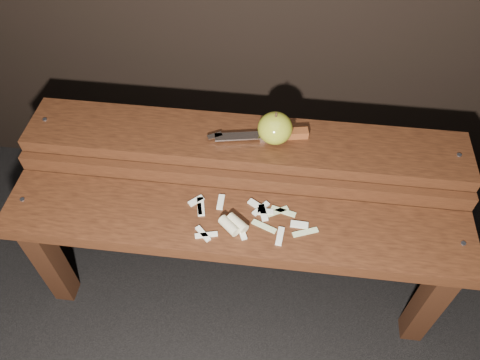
# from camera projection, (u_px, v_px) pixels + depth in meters

# --- Properties ---
(ground) EXTENTS (60.00, 60.00, 0.00)m
(ground) POSITION_uv_depth(u_px,v_px,m) (238.00, 281.00, 1.53)
(ground) COLOR black
(bench_front_tier) EXTENTS (1.20, 0.20, 0.42)m
(bench_front_tier) POSITION_uv_depth(u_px,v_px,m) (234.00, 239.00, 1.22)
(bench_front_tier) COLOR black
(bench_front_tier) RESTS_ON ground
(bench_rear_tier) EXTENTS (1.20, 0.21, 0.50)m
(bench_rear_tier) POSITION_uv_depth(u_px,v_px,m) (244.00, 160.00, 1.32)
(bench_rear_tier) COLOR black
(bench_rear_tier) RESTS_ON ground
(apple) EXTENTS (0.09, 0.09, 0.09)m
(apple) POSITION_uv_depth(u_px,v_px,m) (275.00, 128.00, 1.22)
(apple) COLOR olive
(apple) RESTS_ON bench_rear_tier
(knife) EXTENTS (0.27, 0.07, 0.02)m
(knife) POSITION_uv_depth(u_px,v_px,m) (275.00, 134.00, 1.25)
(knife) COLOR brown
(knife) RESTS_ON bench_rear_tier
(apple_scraps) EXTENTS (0.34, 0.15, 0.03)m
(apple_scraps) POSITION_uv_depth(u_px,v_px,m) (241.00, 221.00, 1.17)
(apple_scraps) COLOR beige
(apple_scraps) RESTS_ON bench_front_tier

